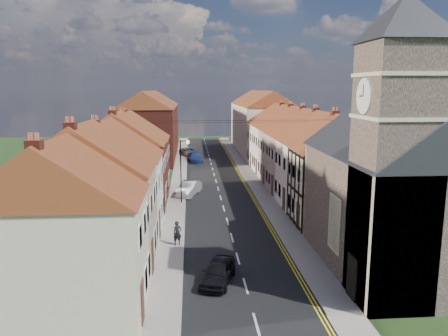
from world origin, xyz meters
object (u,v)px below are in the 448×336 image
Objects in this scene: car_near at (218,272)px; pedestrian_left at (177,233)px; lamppost at (182,167)px; church at (404,176)px; car_distant at (189,152)px; car_far at (195,157)px; car_mid at (189,189)px.

pedestrian_left reaches higher than car_near.
lamppost reaches higher than car_near.
car_distant is (-12.56, 46.68, -5.20)m from church.
church is 21.38m from lamppost.
church is 15.12m from pedestrian_left.
car_distant is 41.46m from pedestrian_left.
car_near is 41.74m from car_far.
car_distant is (0.00, 26.75, -0.05)m from car_mid.
pedestrian_left reaches higher than car_mid.
church is 3.45× the size of car_mid.
lamppost reaches higher than car_mid.
church is at bearing -38.86° from car_mid.
car_mid is at bearing 67.14° from pedestrian_left.
church reaches higher than lamppost.
car_mid is 2.60× the size of pedestrian_left.
lamppost is 17.79m from car_near.
church is 24.11m from car_mid.
lamppost reaches higher than car_far.
car_distant is at bearing 92.01° from car_far.
car_far is at bearing 108.00° from car_near.
church is 3.13× the size of car_distant.
car_near is 0.82× the size of car_far.
church reaches higher than pedestrian_left.
car_near is at bearing -82.43° from lamppost.
pedestrian_left is at bearing 158.56° from church.
car_distant reaches higher than car_near.
car_near is 2.26× the size of pedestrian_left.
church is at bearing -51.70° from lamppost.
church is 3.26× the size of car_far.
car_distant is 2.87× the size of pedestrian_left.
pedestrian_left is at bearing 129.27° from car_near.
car_far is 5.74m from car_distant.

